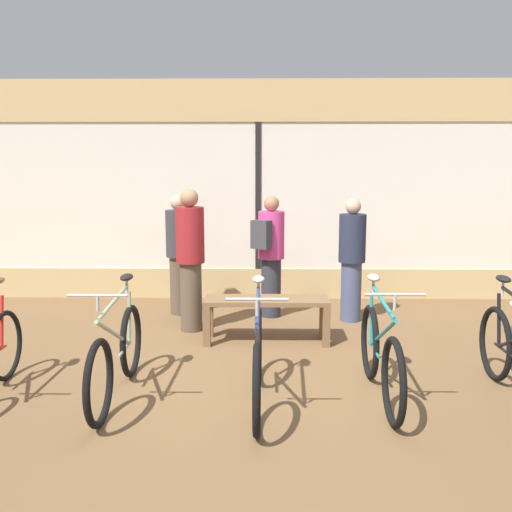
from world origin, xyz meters
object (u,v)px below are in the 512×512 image
customer_near_bench (190,257)px  customer_by_window (352,258)px  customer_mid_floor (179,252)px  customer_near_rack (270,253)px  bicycle_center (258,360)px  display_bench (266,306)px  bicycle_left (117,355)px  bicycle_right (380,355)px

customer_near_bench → customer_by_window: bearing=13.2°
customer_mid_floor → customer_near_bench: bearing=-71.9°
customer_near_rack → customer_mid_floor: bearing=173.9°
customer_near_bench → customer_mid_floor: bearing=108.1°
bicycle_center → customer_mid_floor: size_ratio=1.11×
bicycle_center → customer_near_rack: customer_near_rack is taller
customer_mid_floor → customer_near_bench: customer_near_bench is taller
display_bench → customer_near_bench: size_ratio=0.82×
customer_mid_floor → bicycle_center: bearing=-69.6°
bicycle_left → bicycle_center: bicycle_center is taller
bicycle_right → display_bench: 1.85m
display_bench → customer_by_window: (1.09, 0.91, 0.41)m
bicycle_center → customer_mid_floor: customer_mid_floor is taller
customer_near_rack → customer_by_window: bearing=-9.9°
bicycle_center → customer_mid_floor: (-1.09, 2.92, 0.45)m
display_bench → customer_by_window: size_ratio=0.89×
bicycle_center → display_bench: bearing=87.4°
customer_near_rack → customer_by_window: 1.05m
bicycle_left → customer_by_window: 3.47m
bicycle_left → bicycle_right: bicycle_right is taller
customer_mid_floor → customer_by_window: bearing=-7.8°
bicycle_left → customer_near_rack: bearing=63.4°
customer_near_rack → bicycle_center: bearing=-92.6°
bicycle_left → display_bench: 2.04m
bicycle_center → customer_near_bench: 2.36m
bicycle_right → customer_near_rack: 2.86m
bicycle_right → customer_near_bench: 2.80m
bicycle_center → customer_near_bench: customer_near_bench is taller
customer_near_rack → customer_near_bench: customer_near_bench is taller
customer_mid_floor → customer_near_rack: bearing=-6.1°
bicycle_right → customer_mid_floor: size_ratio=1.06×
bicycle_center → customer_near_bench: size_ratio=1.04×
display_bench → customer_near_bench: 1.12m
customer_near_rack → customer_by_window: (1.03, -0.18, -0.04)m
bicycle_left → display_bench: bicycle_left is taller
bicycle_left → customer_near_rack: (1.34, 2.68, 0.48)m
customer_mid_floor → customer_near_bench: 0.82m
display_bench → customer_mid_floor: 1.74m
bicycle_left → bicycle_right: size_ratio=1.03×
bicycle_left → customer_near_bench: size_ratio=1.01×
bicycle_center → display_bench: size_ratio=1.27×
bicycle_left → customer_near_bench: (0.38, 2.03, 0.52)m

